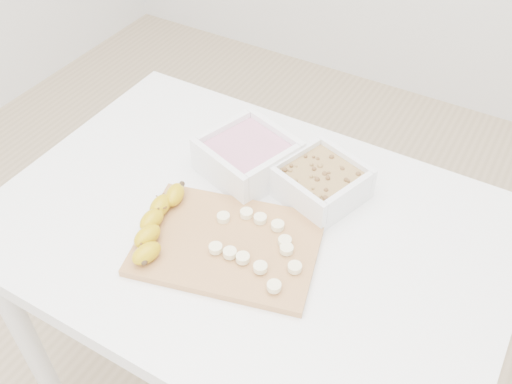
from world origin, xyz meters
The scene contains 6 objects.
table centered at (0.00, 0.00, 0.65)m, with size 1.00×0.70×0.75m.
bowl_yogurt centered at (-0.08, 0.13, 0.79)m, with size 0.22×0.22×0.08m.
bowl_granola centered at (0.09, 0.14, 0.79)m, with size 0.19×0.19×0.07m.
cutting_board centered at (0.00, -0.07, 0.76)m, with size 0.33×0.24×0.01m, color #BE834A.
banana centered at (-0.13, -0.11, 0.78)m, with size 0.05×0.20×0.03m, color #B89609, non-canonical shape.
banana_slices centered at (0.05, -0.06, 0.77)m, with size 0.20×0.15×0.02m.
Camera 1 is at (0.40, -0.65, 1.56)m, focal length 40.00 mm.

